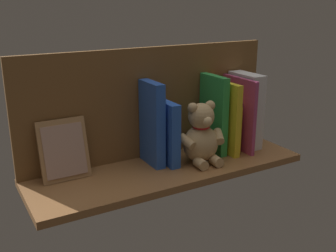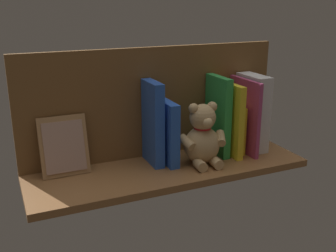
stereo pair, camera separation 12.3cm
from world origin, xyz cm
name	(u,v)px [view 1 (the left image)]	position (x,y,z in cm)	size (l,w,h in cm)	color
ground_plane	(168,169)	(0.00, 0.00, -1.10)	(87.16, 27.55, 2.20)	brown
shelf_back_panel	(150,103)	(0.00, -11.52, 17.89)	(87.16, 1.50, 35.78)	brown
dictionary_thick_white	(245,110)	(-32.98, -3.32, 12.90)	(5.40, 13.91, 25.80)	silver
book_0	(238,114)	(-28.70, -1.80, 12.51)	(1.32, 17.14, 25.01)	#B23F72
book_1	(227,126)	(-26.05, -4.01, 8.05)	(2.15, 12.73, 16.10)	yellow
book_2	(224,117)	(-22.97, -2.38, 12.06)	(2.16, 15.99, 24.12)	yellow
book_3	(213,114)	(-19.68, -3.78, 13.13)	(2.57, 13.19, 26.26)	green
teddy_bear	(201,136)	(-10.87, 2.15, 8.73)	(16.06, 13.22, 19.84)	tan
book_4	(165,132)	(-0.96, -3.43, 10.06)	(3.16, 13.90, 20.12)	blue
book_5	(152,124)	(3.13, -4.52, 13.17)	(3.19, 11.71, 26.34)	blue
picture_frame_leaning	(64,150)	(30.27, -7.28, 8.70)	(14.01, 5.50, 17.68)	#A87A4C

